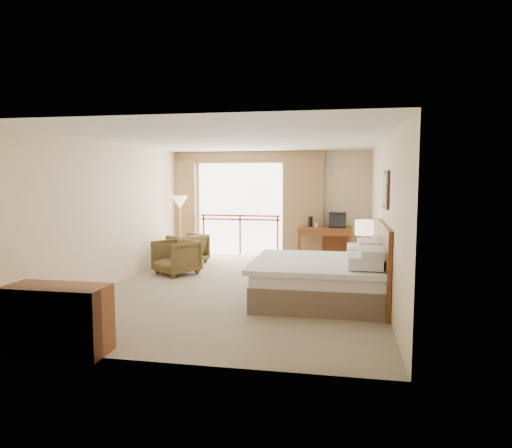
% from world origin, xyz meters
% --- Properties ---
extents(floor, '(7.00, 7.00, 0.00)m').
position_xyz_m(floor, '(0.00, 0.00, 0.00)').
color(floor, '#81745A').
rests_on(floor, ground).
extents(ceiling, '(7.00, 7.00, 0.00)m').
position_xyz_m(ceiling, '(0.00, 0.00, 2.70)').
color(ceiling, white).
rests_on(ceiling, wall_back).
extents(wall_back, '(5.00, 0.00, 5.00)m').
position_xyz_m(wall_back, '(0.00, 3.50, 1.35)').
color(wall_back, beige).
rests_on(wall_back, ground).
extents(wall_front, '(5.00, 0.00, 5.00)m').
position_xyz_m(wall_front, '(0.00, -3.50, 1.35)').
color(wall_front, beige).
rests_on(wall_front, ground).
extents(wall_left, '(0.00, 7.00, 7.00)m').
position_xyz_m(wall_left, '(-2.50, 0.00, 1.35)').
color(wall_left, beige).
rests_on(wall_left, ground).
extents(wall_right, '(0.00, 7.00, 7.00)m').
position_xyz_m(wall_right, '(2.50, 0.00, 1.35)').
color(wall_right, beige).
rests_on(wall_right, ground).
extents(balcony_door, '(2.40, 0.00, 2.40)m').
position_xyz_m(balcony_door, '(-0.80, 3.48, 1.20)').
color(balcony_door, white).
rests_on(balcony_door, wall_back).
extents(balcony_railing, '(2.09, 0.03, 1.02)m').
position_xyz_m(balcony_railing, '(-0.80, 3.46, 0.81)').
color(balcony_railing, '#B11E0F').
rests_on(balcony_railing, wall_back).
extents(curtain_left, '(1.00, 0.26, 2.50)m').
position_xyz_m(curtain_left, '(-2.45, 3.35, 1.25)').
color(curtain_left, olive).
rests_on(curtain_left, wall_back).
extents(curtain_right, '(1.00, 0.26, 2.50)m').
position_xyz_m(curtain_right, '(0.85, 3.35, 1.25)').
color(curtain_right, olive).
rests_on(curtain_right, wall_back).
extents(valance, '(4.40, 0.22, 0.28)m').
position_xyz_m(valance, '(-0.80, 3.38, 2.55)').
color(valance, olive).
rests_on(valance, wall_back).
extents(hvac_vent, '(0.50, 0.04, 0.50)m').
position_xyz_m(hvac_vent, '(1.30, 3.47, 2.35)').
color(hvac_vent, silver).
rests_on(hvac_vent, wall_back).
extents(bed, '(2.13, 2.06, 0.97)m').
position_xyz_m(bed, '(1.50, -0.60, 0.38)').
color(bed, brown).
rests_on(bed, floor).
extents(headboard, '(0.06, 2.10, 1.30)m').
position_xyz_m(headboard, '(2.46, -0.60, 0.65)').
color(headboard, '#5A2B14').
rests_on(headboard, wall_right).
extents(framed_art, '(0.04, 0.72, 0.60)m').
position_xyz_m(framed_art, '(2.47, -0.60, 1.85)').
color(framed_art, '#311B0B').
rests_on(framed_art, wall_right).
extents(nightstand, '(0.43, 0.51, 0.61)m').
position_xyz_m(nightstand, '(2.22, 0.69, 0.30)').
color(nightstand, '#5A2B14').
rests_on(nightstand, floor).
extents(table_lamp, '(0.34, 0.34, 0.60)m').
position_xyz_m(table_lamp, '(2.22, 0.74, 1.08)').
color(table_lamp, tan).
rests_on(table_lamp, nightstand).
extents(phone, '(0.20, 0.18, 0.07)m').
position_xyz_m(phone, '(2.17, 0.54, 0.65)').
color(phone, black).
rests_on(phone, nightstand).
extents(desk, '(1.29, 0.62, 0.84)m').
position_xyz_m(desk, '(1.41, 3.06, 0.66)').
color(desk, '#5A2B14').
rests_on(desk, floor).
extents(tv, '(0.40, 0.32, 0.36)m').
position_xyz_m(tv, '(1.71, 3.00, 1.02)').
color(tv, black).
rests_on(tv, desk).
extents(coffee_maker, '(0.15, 0.15, 0.26)m').
position_xyz_m(coffee_maker, '(1.06, 3.01, 0.97)').
color(coffee_maker, black).
rests_on(coffee_maker, desk).
extents(cup, '(0.09, 0.09, 0.11)m').
position_xyz_m(cup, '(1.21, 2.96, 0.89)').
color(cup, white).
rests_on(cup, desk).
extents(wastebasket, '(0.29, 0.29, 0.29)m').
position_xyz_m(wastebasket, '(0.75, 2.60, 0.15)').
color(wastebasket, black).
rests_on(wastebasket, floor).
extents(armchair_far, '(1.03, 1.02, 0.70)m').
position_xyz_m(armchair_far, '(-1.81, 2.20, 0.00)').
color(armchair_far, '#473718').
rests_on(armchair_far, floor).
extents(armchair_near, '(1.09, 1.10, 0.73)m').
position_xyz_m(armchair_near, '(-1.62, 0.95, 0.00)').
color(armchair_near, '#473718').
rests_on(armchair_near, floor).
extents(side_table, '(0.49, 0.49, 0.54)m').
position_xyz_m(side_table, '(-1.84, 1.59, 0.37)').
color(side_table, '#311B0B').
rests_on(side_table, floor).
extents(book, '(0.17, 0.22, 0.02)m').
position_xyz_m(book, '(-1.84, 1.59, 0.54)').
color(book, white).
rests_on(book, side_table).
extents(floor_lamp, '(0.40, 0.40, 1.58)m').
position_xyz_m(floor_lamp, '(-2.21, 2.83, 1.36)').
color(floor_lamp, tan).
rests_on(floor_lamp, floor).
extents(dresser, '(1.20, 0.51, 0.80)m').
position_xyz_m(dresser, '(-1.45, -3.45, 0.40)').
color(dresser, '#5A2B14').
rests_on(dresser, floor).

